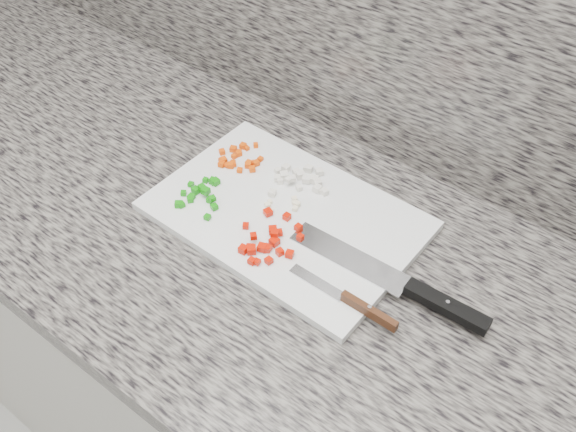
# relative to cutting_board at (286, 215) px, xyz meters

# --- Properties ---
(cabinet) EXTENTS (3.92, 0.62, 0.86)m
(cabinet) POSITION_rel_cutting_board_xyz_m (0.10, -0.06, -0.48)
(cabinet) COLOR beige
(cabinet) RESTS_ON ground
(countertop) EXTENTS (3.96, 0.64, 0.04)m
(countertop) POSITION_rel_cutting_board_xyz_m (0.10, -0.06, -0.03)
(countertop) COLOR #68635B
(countertop) RESTS_ON cabinet
(backsplash) EXTENTS (3.92, 0.02, 0.60)m
(backsplash) POSITION_rel_cutting_board_xyz_m (0.10, 0.24, 0.29)
(backsplash) COLOR #68635B
(backsplash) RESTS_ON countertop
(cutting_board) EXTENTS (0.43, 0.29, 0.01)m
(cutting_board) POSITION_rel_cutting_board_xyz_m (0.00, 0.00, 0.00)
(cutting_board) COLOR silver
(cutting_board) RESTS_ON countertop
(carrot_pile) EXTENTS (0.09, 0.09, 0.01)m
(carrot_pile) POSITION_rel_cutting_board_xyz_m (-0.14, 0.05, 0.01)
(carrot_pile) COLOR #DC4504
(carrot_pile) RESTS_ON cutting_board
(onion_pile) EXTENTS (0.11, 0.11, 0.02)m
(onion_pile) POSITION_rel_cutting_board_xyz_m (-0.03, 0.07, 0.01)
(onion_pile) COLOR silver
(onion_pile) RESTS_ON cutting_board
(green_pepper_pile) EXTENTS (0.09, 0.09, 0.02)m
(green_pepper_pile) POSITION_rel_cutting_board_xyz_m (-0.13, -0.05, 0.01)
(green_pepper_pile) COLOR #117F0B
(green_pepper_pile) RESTS_ON cutting_board
(red_pepper_pile) EXTENTS (0.11, 0.12, 0.02)m
(red_pepper_pile) POSITION_rel_cutting_board_xyz_m (0.02, -0.07, 0.01)
(red_pepper_pile) COLOR #C21402
(red_pepper_pile) RESTS_ON cutting_board
(garlic_pile) EXTENTS (0.05, 0.06, 0.01)m
(garlic_pile) POSITION_rel_cutting_board_xyz_m (-0.00, 0.01, 0.01)
(garlic_pile) COLOR #F4E5BC
(garlic_pile) RESTS_ON cutting_board
(chef_knife) EXTENTS (0.32, 0.05, 0.02)m
(chef_knife) POSITION_rel_cutting_board_xyz_m (0.24, -0.02, 0.01)
(chef_knife) COLOR silver
(chef_knife) RESTS_ON cutting_board
(paring_knife) EXTENTS (0.18, 0.02, 0.02)m
(paring_knife) POSITION_rel_cutting_board_xyz_m (0.19, -0.09, 0.01)
(paring_knife) COLOR silver
(paring_knife) RESTS_ON cutting_board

